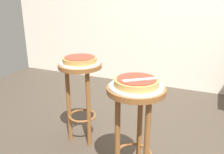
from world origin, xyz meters
name	(u,v)px	position (x,y,z in m)	size (l,w,h in m)	color
stool_foreground	(135,116)	(-0.27, -0.40, 0.53)	(0.36, 0.36, 0.72)	brown
serving_plate_foreground	(136,86)	(-0.27, -0.40, 0.73)	(0.33, 0.33, 0.01)	silver
pizza_foreground	(136,82)	(-0.27, -0.40, 0.76)	(0.27, 0.27, 0.05)	tan
stool_middle	(81,86)	(-0.86, -0.07, 0.53)	(0.36, 0.36, 0.72)	brown
serving_plate_middle	(80,63)	(-0.86, -0.07, 0.73)	(0.34, 0.34, 0.01)	silver
pizza_middle	(80,60)	(-0.86, -0.07, 0.76)	(0.28, 0.28, 0.05)	#B78442
pizza_server_knife	(140,79)	(-0.24, -0.42, 0.78)	(0.22, 0.02, 0.01)	silver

